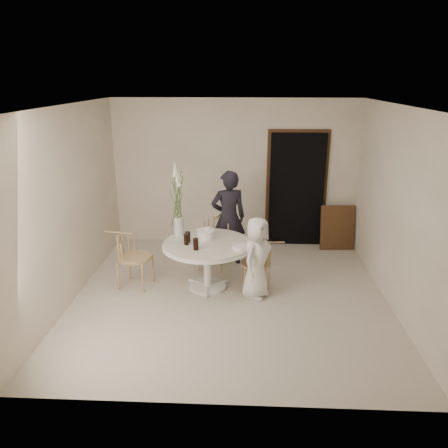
{
  "coord_description": "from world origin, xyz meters",
  "views": [
    {
      "loc": [
        0.18,
        -5.73,
        3.05
      ],
      "look_at": [
        -0.11,
        0.3,
        1.01
      ],
      "focal_mm": 35.0,
      "sensor_mm": 36.0,
      "label": 1
    }
  ],
  "objects_px": {
    "girl": "(228,218)",
    "flower_vase": "(178,205)",
    "table": "(207,250)",
    "birthday_cake": "(205,234)",
    "chair_left": "(127,251)",
    "chair_far": "(217,234)",
    "boy": "(257,258)",
    "chair_right": "(263,259)"
  },
  "relations": [
    {
      "from": "chair_right",
      "to": "flower_vase",
      "type": "relative_size",
      "value": 0.66
    },
    {
      "from": "girl",
      "to": "birthday_cake",
      "type": "bearing_deg",
      "value": 53.23
    },
    {
      "from": "chair_far",
      "to": "girl",
      "type": "height_order",
      "value": "girl"
    },
    {
      "from": "table",
      "to": "girl",
      "type": "relative_size",
      "value": 0.82
    },
    {
      "from": "chair_far",
      "to": "flower_vase",
      "type": "distance_m",
      "value": 1.03
    },
    {
      "from": "chair_far",
      "to": "chair_left",
      "type": "distance_m",
      "value": 1.55
    },
    {
      "from": "girl",
      "to": "boy",
      "type": "distance_m",
      "value": 1.29
    },
    {
      "from": "chair_right",
      "to": "chair_left",
      "type": "distance_m",
      "value": 2.05
    },
    {
      "from": "chair_left",
      "to": "girl",
      "type": "bearing_deg",
      "value": -47.09
    },
    {
      "from": "chair_far",
      "to": "table",
      "type": "bearing_deg",
      "value": -77.73
    },
    {
      "from": "flower_vase",
      "to": "girl",
      "type": "bearing_deg",
      "value": 41.66
    },
    {
      "from": "table",
      "to": "chair_right",
      "type": "bearing_deg",
      "value": -0.84
    },
    {
      "from": "chair_left",
      "to": "boy",
      "type": "distance_m",
      "value": 1.96
    },
    {
      "from": "chair_far",
      "to": "chair_right",
      "type": "bearing_deg",
      "value": -32.54
    },
    {
      "from": "table",
      "to": "flower_vase",
      "type": "relative_size",
      "value": 1.15
    },
    {
      "from": "girl",
      "to": "flower_vase",
      "type": "height_order",
      "value": "flower_vase"
    },
    {
      "from": "chair_far",
      "to": "girl",
      "type": "relative_size",
      "value": 0.53
    },
    {
      "from": "table",
      "to": "chair_left",
      "type": "bearing_deg",
      "value": 178.44
    },
    {
      "from": "girl",
      "to": "flower_vase",
      "type": "relative_size",
      "value": 1.39
    },
    {
      "from": "chair_right",
      "to": "girl",
      "type": "relative_size",
      "value": 0.48
    },
    {
      "from": "table",
      "to": "chair_right",
      "type": "height_order",
      "value": "chair_right"
    },
    {
      "from": "birthday_cake",
      "to": "boy",
      "type": "bearing_deg",
      "value": -27.81
    },
    {
      "from": "girl",
      "to": "chair_far",
      "type": "bearing_deg",
      "value": 6.43
    },
    {
      "from": "girl",
      "to": "table",
      "type": "bearing_deg",
      "value": 59.4
    },
    {
      "from": "boy",
      "to": "chair_left",
      "type": "bearing_deg",
      "value": 111.56
    },
    {
      "from": "table",
      "to": "chair_far",
      "type": "relative_size",
      "value": 1.55
    },
    {
      "from": "chair_left",
      "to": "birthday_cake",
      "type": "bearing_deg",
      "value": -71.99
    },
    {
      "from": "boy",
      "to": "flower_vase",
      "type": "distance_m",
      "value": 1.44
    },
    {
      "from": "chair_far",
      "to": "birthday_cake",
      "type": "height_order",
      "value": "birthday_cake"
    },
    {
      "from": "chair_far",
      "to": "girl",
      "type": "bearing_deg",
      "value": 38.37
    },
    {
      "from": "chair_left",
      "to": "birthday_cake",
      "type": "height_order",
      "value": "birthday_cake"
    },
    {
      "from": "table",
      "to": "chair_right",
      "type": "xyz_separation_m",
      "value": [
        0.83,
        -0.01,
        -0.12
      ]
    },
    {
      "from": "chair_right",
      "to": "chair_left",
      "type": "relative_size",
      "value": 0.89
    },
    {
      "from": "girl",
      "to": "boy",
      "type": "height_order",
      "value": "girl"
    },
    {
      "from": "chair_far",
      "to": "flower_vase",
      "type": "bearing_deg",
      "value": -115.58
    },
    {
      "from": "table",
      "to": "flower_vase",
      "type": "bearing_deg",
      "value": 147.15
    },
    {
      "from": "boy",
      "to": "flower_vase",
      "type": "height_order",
      "value": "flower_vase"
    },
    {
      "from": "table",
      "to": "birthday_cake",
      "type": "bearing_deg",
      "value": 104.56
    },
    {
      "from": "chair_right",
      "to": "flower_vase",
      "type": "xyz_separation_m",
      "value": [
        -1.29,
        0.31,
        0.71
      ]
    },
    {
      "from": "girl",
      "to": "chair_left",
      "type": "bearing_deg",
      "value": 17.14
    },
    {
      "from": "chair_left",
      "to": "table",
      "type": "bearing_deg",
      "value": -80.32
    },
    {
      "from": "chair_far",
      "to": "flower_vase",
      "type": "relative_size",
      "value": 0.74
    }
  ]
}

